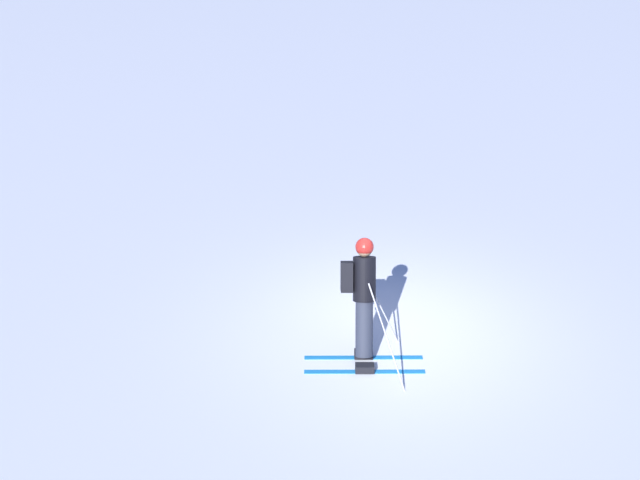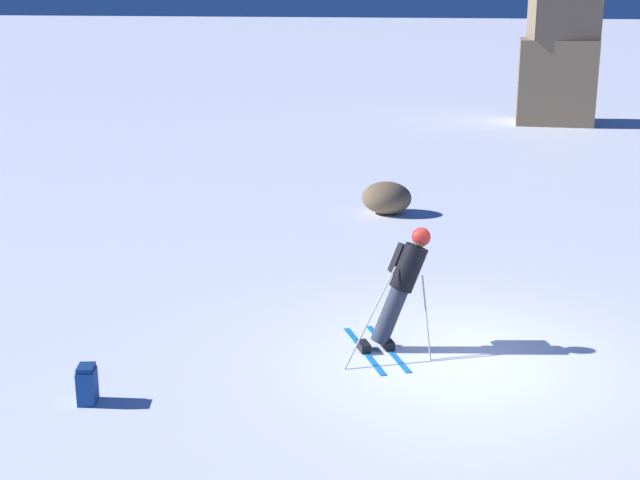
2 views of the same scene
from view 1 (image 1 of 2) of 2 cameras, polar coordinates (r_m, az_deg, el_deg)
ground_plane at (r=14.28m, az=4.63°, el=-5.61°), size 300.00×300.00×0.00m
skier at (r=13.19m, az=2.74°, el=-3.43°), size 1.42×1.80×1.83m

